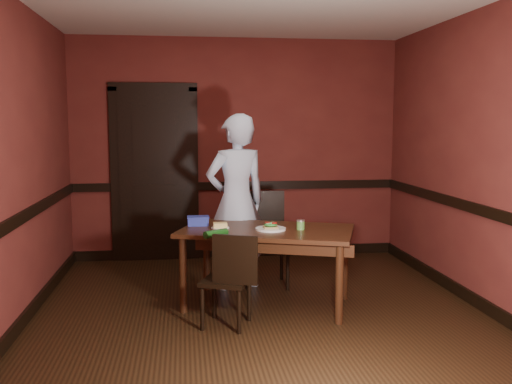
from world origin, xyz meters
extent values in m
cube|color=black|center=(0.00, 0.00, 0.00)|extent=(4.00, 4.50, 0.01)
cube|color=maroon|center=(0.00, 2.25, 1.35)|extent=(4.00, 0.02, 2.70)
cube|color=maroon|center=(0.00, -2.25, 1.35)|extent=(4.00, 0.02, 2.70)
cube|color=maroon|center=(-2.00, 0.00, 1.35)|extent=(0.02, 4.50, 2.70)
cube|color=maroon|center=(2.00, 0.00, 1.35)|extent=(0.02, 4.50, 2.70)
cube|color=black|center=(0.00, 2.23, 0.90)|extent=(4.00, 0.03, 0.10)
cube|color=black|center=(-1.99, 0.00, 0.90)|extent=(0.03, 4.50, 0.10)
cube|color=black|center=(1.99, 0.00, 0.90)|extent=(0.03, 4.50, 0.10)
cube|color=black|center=(0.00, 2.23, 0.06)|extent=(4.00, 0.03, 0.12)
cube|color=black|center=(-1.99, 0.00, 0.06)|extent=(0.03, 4.50, 0.12)
cube|color=black|center=(1.99, 0.00, 0.06)|extent=(0.03, 4.50, 0.12)
cube|color=black|center=(-1.00, 2.21, 1.02)|extent=(0.85, 0.04, 2.05)
cube|color=black|center=(-1.48, 2.23, 1.02)|extent=(0.10, 0.06, 2.15)
cube|color=black|center=(-0.52, 2.23, 1.02)|extent=(0.10, 0.06, 2.15)
cube|color=black|center=(-1.00, 2.23, 2.10)|extent=(1.05, 0.06, 0.10)
cube|color=black|center=(0.09, 0.29, 0.36)|extent=(1.73, 1.32, 0.72)
imported|color=silver|center=(-0.13, 0.92, 0.88)|extent=(0.74, 0.60, 1.77)
cylinder|color=white|center=(0.12, 0.23, 0.72)|extent=(0.27, 0.27, 0.01)
cube|color=#A4874F|center=(0.12, 0.23, 0.74)|extent=(0.13, 0.12, 0.02)
ellipsoid|color=green|center=(0.12, 0.23, 0.77)|extent=(0.12, 0.11, 0.03)
cylinder|color=red|center=(0.09, 0.24, 0.78)|extent=(0.05, 0.05, 0.01)
cylinder|color=red|center=(0.15, 0.22, 0.78)|extent=(0.05, 0.05, 0.01)
cylinder|color=#86BB6D|center=(0.09, 0.20, 0.78)|extent=(0.03, 0.03, 0.01)
cylinder|color=#86BB6D|center=(0.14, 0.25, 0.78)|extent=(0.03, 0.03, 0.01)
cylinder|color=#86BB6D|center=(0.12, 0.23, 0.78)|extent=(0.03, 0.03, 0.01)
cylinder|color=#57933C|center=(0.39, 0.21, 0.76)|extent=(0.07, 0.07, 0.08)
cylinder|color=beige|center=(0.39, 0.21, 0.80)|extent=(0.08, 0.08, 0.01)
cylinder|color=white|center=(-0.33, 0.36, 0.72)|extent=(0.17, 0.17, 0.01)
cube|color=#EACD6B|center=(-0.33, 0.36, 0.75)|extent=(0.12, 0.08, 0.04)
cube|color=#3141B0|center=(-0.52, 0.54, 0.76)|extent=(0.19, 0.13, 0.08)
cube|color=#3141B0|center=(-0.52, 0.54, 0.80)|extent=(0.20, 0.14, 0.01)
cylinder|color=#113C10|center=(-0.39, -0.03, 0.75)|extent=(0.22, 0.18, 0.06)
camera|label=1|loc=(-0.66, -4.76, 1.68)|focal=40.00mm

